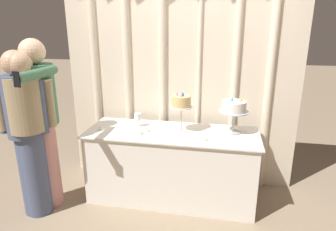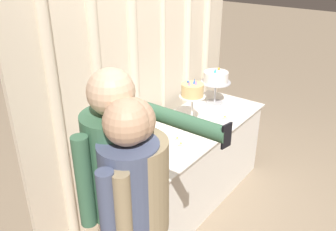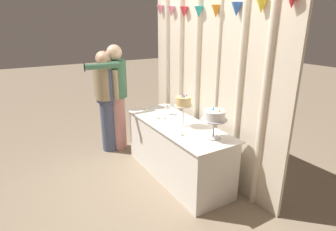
{
  "view_description": "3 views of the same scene",
  "coord_description": "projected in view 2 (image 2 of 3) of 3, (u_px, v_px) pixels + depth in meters",
  "views": [
    {
      "loc": [
        0.51,
        -2.76,
        1.87
      ],
      "look_at": [
        -0.03,
        0.05,
        0.97
      ],
      "focal_mm": 31.58,
      "sensor_mm": 36.0,
      "label": 1
    },
    {
      "loc": [
        -2.38,
        -1.45,
        2.27
      ],
      "look_at": [
        -0.15,
        0.22,
        0.92
      ],
      "focal_mm": 38.34,
      "sensor_mm": 36.0,
      "label": 2
    },
    {
      "loc": [
        2.87,
        -1.76,
        2.05
      ],
      "look_at": [
        -0.11,
        0.03,
        0.87
      ],
      "focal_mm": 29.23,
      "sensor_mm": 36.0,
      "label": 3
    }
  ],
  "objects": [
    {
      "name": "wine_glass",
      "position": [
        152.0,
        131.0,
        2.92
      ],
      "size": [
        0.08,
        0.08,
        0.15
      ],
      "color": "silver",
      "rests_on": "cake_table"
    },
    {
      "name": "tealight_near_left",
      "position": [
        181.0,
        145.0,
        2.91
      ],
      "size": [
        0.05,
        0.05,
        0.04
      ],
      "color": "beige",
      "rests_on": "cake_table"
    },
    {
      "name": "guest_man_dark_suit",
      "position": [
        132.0,
        226.0,
        1.9
      ],
      "size": [
        0.46,
        0.35,
        1.64
      ],
      "color": "#4C5675",
      "rests_on": "ground_plane"
    },
    {
      "name": "cake_table",
      "position": [
        188.0,
        164.0,
        3.37
      ],
      "size": [
        1.81,
        0.67,
        0.78
      ],
      "color": "white",
      "rests_on": "ground_plane"
    },
    {
      "name": "ground_plane",
      "position": [
        195.0,
        202.0,
        3.48
      ],
      "size": [
        24.0,
        24.0,
        0.0
      ],
      "primitive_type": "plane",
      "color": "gray"
    },
    {
      "name": "cake_display_nearleft",
      "position": [
        192.0,
        92.0,
        3.15
      ],
      "size": [
        0.23,
        0.23,
        0.43
      ],
      "color": "silver",
      "rests_on": "cake_table"
    },
    {
      "name": "tealight_far_left",
      "position": [
        142.0,
        170.0,
        2.59
      ],
      "size": [
        0.04,
        0.04,
        0.04
      ],
      "color": "beige",
      "rests_on": "cake_table"
    },
    {
      "name": "tealight_near_right",
      "position": [
        177.0,
        139.0,
        3.0
      ],
      "size": [
        0.04,
        0.04,
        0.03
      ],
      "color": "beige",
      "rests_on": "cake_table"
    },
    {
      "name": "draped_curtain",
      "position": [
        146.0,
        61.0,
        3.22
      ],
      "size": [
        2.68,
        0.14,
        2.54
      ],
      "color": "beige",
      "rests_on": "ground_plane"
    },
    {
      "name": "guest_girl_blue_dress",
      "position": [
        120.0,
        200.0,
        2.01
      ],
      "size": [
        0.5,
        0.72,
        1.74
      ],
      "color": "#D6938E",
      "rests_on": "ground_plane"
    },
    {
      "name": "guest_man_pink_jacket",
      "position": [
        138.0,
        224.0,
        1.94
      ],
      "size": [
        0.47,
        0.46,
        1.63
      ],
      "color": "#4C5675",
      "rests_on": "ground_plane"
    },
    {
      "name": "tealight_far_right",
      "position": [
        225.0,
        118.0,
        3.37
      ],
      "size": [
        0.05,
        0.05,
        0.03
      ],
      "color": "beige",
      "rests_on": "cake_table"
    },
    {
      "name": "cake_display_nearright",
      "position": [
        216.0,
        79.0,
        3.59
      ],
      "size": [
        0.3,
        0.3,
        0.38
      ],
      "color": "#B2B2B7",
      "rests_on": "cake_table"
    }
  ]
}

